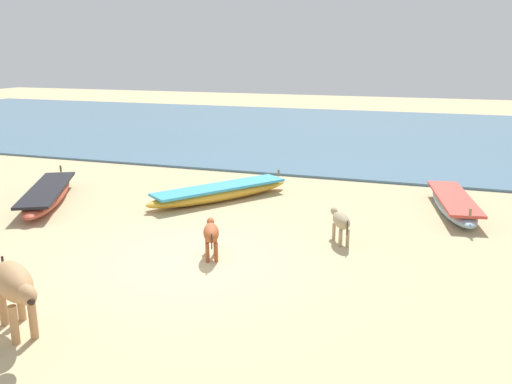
{
  "coord_description": "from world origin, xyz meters",
  "views": [
    {
      "loc": [
        4.29,
        -9.02,
        4.04
      ],
      "look_at": [
        0.21,
        3.24,
        0.6
      ],
      "focal_mm": 37.52,
      "sensor_mm": 36.0,
      "label": 1
    }
  ],
  "objects_px": {
    "calf_near_rust": "(211,233)",
    "calf_far_dun": "(341,221)",
    "fishing_boat_3": "(453,203)",
    "fishing_boat_5": "(48,194)",
    "cow_adult_tan": "(15,285)",
    "fishing_boat_0": "(220,192)"
  },
  "relations": [
    {
      "from": "calf_near_rust",
      "to": "fishing_boat_3",
      "type": "bearing_deg",
      "value": -68.39
    },
    {
      "from": "calf_far_dun",
      "to": "fishing_boat_5",
      "type": "bearing_deg",
      "value": 57.77
    },
    {
      "from": "fishing_boat_0",
      "to": "calf_near_rust",
      "type": "xyz_separation_m",
      "value": [
        1.43,
        -3.98,
        0.28
      ]
    },
    {
      "from": "fishing_boat_5",
      "to": "calf_far_dun",
      "type": "relative_size",
      "value": 4.29
    },
    {
      "from": "fishing_boat_5",
      "to": "fishing_boat_3",
      "type": "bearing_deg",
      "value": -103.46
    },
    {
      "from": "fishing_boat_3",
      "to": "fishing_boat_5",
      "type": "distance_m",
      "value": 10.79
    },
    {
      "from": "cow_adult_tan",
      "to": "calf_far_dun",
      "type": "bearing_deg",
      "value": 88.84
    },
    {
      "from": "fishing_boat_5",
      "to": "fishing_boat_0",
      "type": "bearing_deg",
      "value": -95.69
    },
    {
      "from": "fishing_boat_3",
      "to": "fishing_boat_5",
      "type": "xyz_separation_m",
      "value": [
        -10.47,
        -2.61,
        0.01
      ]
    },
    {
      "from": "cow_adult_tan",
      "to": "calf_far_dun",
      "type": "relative_size",
      "value": 1.5
    },
    {
      "from": "fishing_boat_3",
      "to": "calf_near_rust",
      "type": "bearing_deg",
      "value": -53.76
    },
    {
      "from": "fishing_boat_3",
      "to": "cow_adult_tan",
      "type": "distance_m",
      "value": 10.53
    },
    {
      "from": "cow_adult_tan",
      "to": "calf_near_rust",
      "type": "distance_m",
      "value": 3.96
    },
    {
      "from": "calf_near_rust",
      "to": "calf_far_dun",
      "type": "relative_size",
      "value": 1.05
    },
    {
      "from": "fishing_boat_3",
      "to": "calf_far_dun",
      "type": "height_order",
      "value": "calf_far_dun"
    },
    {
      "from": "fishing_boat_3",
      "to": "fishing_boat_5",
      "type": "bearing_deg",
      "value": -85.77
    },
    {
      "from": "fishing_boat_0",
      "to": "cow_adult_tan",
      "type": "height_order",
      "value": "cow_adult_tan"
    },
    {
      "from": "calf_near_rust",
      "to": "fishing_boat_0",
      "type": "bearing_deg",
      "value": -4.66
    },
    {
      "from": "fishing_boat_5",
      "to": "calf_near_rust",
      "type": "xyz_separation_m",
      "value": [
        5.79,
        -2.24,
        0.27
      ]
    },
    {
      "from": "fishing_boat_3",
      "to": "calf_near_rust",
      "type": "distance_m",
      "value": 6.75
    },
    {
      "from": "fishing_boat_0",
      "to": "calf_far_dun",
      "type": "height_order",
      "value": "calf_far_dun"
    },
    {
      "from": "fishing_boat_0",
      "to": "fishing_boat_3",
      "type": "height_order",
      "value": "same"
    }
  ]
}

